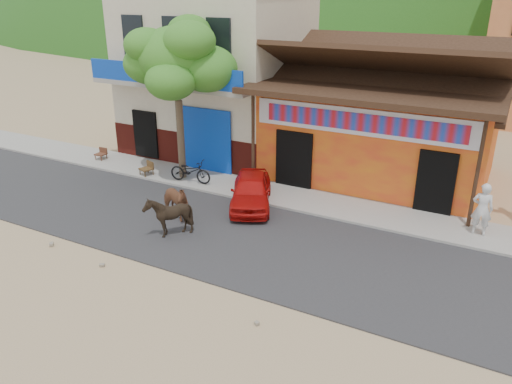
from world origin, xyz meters
TOP-DOWN VIEW (x-y plane):
  - ground at (0.00, 0.00)m, footprint 120.00×120.00m
  - road at (0.00, 2.50)m, footprint 60.00×5.00m
  - sidewalk at (0.00, 6.00)m, footprint 60.00×2.00m
  - dance_club at (2.00, 10.00)m, footprint 8.00×6.00m
  - cafe_building at (-5.50, 10.00)m, footprint 7.00×6.00m
  - tree at (-4.60, 5.80)m, footprint 3.00×3.00m
  - cow_tan at (-2.68, 2.68)m, footprint 1.57×1.05m
  - cow_dark at (-2.11, 1.65)m, footprint 1.30×1.18m
  - red_car at (-1.00, 4.77)m, footprint 2.60×3.53m
  - scooter at (-4.00, 5.47)m, footprint 1.74×0.75m
  - pedestrian at (6.12, 5.96)m, footprint 0.61×0.42m
  - cafe_chair_left at (-6.00, 5.30)m, footprint 0.58×0.58m
  - cafe_chair_right at (-9.00, 5.92)m, footprint 0.43×0.43m

SIDE VIEW (x-z plane):
  - ground at x=0.00m, z-range 0.00..0.00m
  - road at x=0.00m, z-range 0.00..0.04m
  - sidewalk at x=0.00m, z-range 0.00..0.12m
  - scooter at x=-4.00m, z-range 0.12..1.01m
  - cafe_chair_right at x=-9.00m, z-range 0.12..1.01m
  - red_car at x=-1.00m, z-range 0.04..1.16m
  - cafe_chair_left at x=-6.00m, z-range 0.12..1.10m
  - cow_tan at x=-2.68m, z-range 0.04..1.26m
  - cow_dark at x=-2.11m, z-range 0.04..1.33m
  - pedestrian at x=6.12m, z-range 0.12..1.75m
  - dance_club at x=2.00m, z-range 0.00..3.60m
  - tree at x=-4.60m, z-range 0.12..6.12m
  - cafe_building at x=-5.50m, z-range 0.00..7.00m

